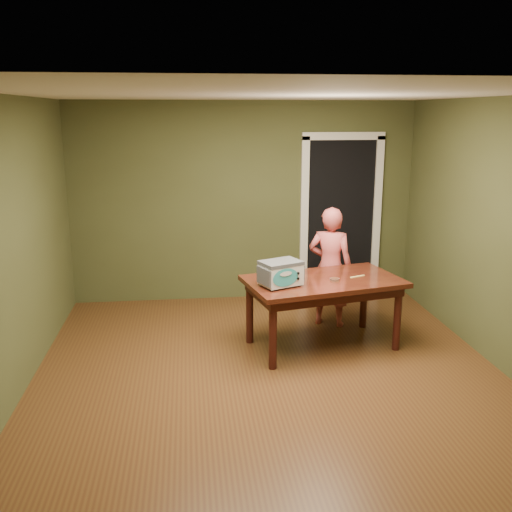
% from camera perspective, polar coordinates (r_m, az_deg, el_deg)
% --- Properties ---
extents(floor, '(5.00, 5.00, 0.00)m').
position_cam_1_polar(floor, '(5.52, 1.54, -12.18)').
color(floor, '#573618').
rests_on(floor, ground).
extents(room_shell, '(4.52, 5.02, 2.61)m').
position_cam_1_polar(room_shell, '(5.00, 1.67, 5.64)').
color(room_shell, '#454B28').
rests_on(room_shell, ground).
extents(doorway, '(1.10, 0.66, 2.25)m').
position_cam_1_polar(doorway, '(8.06, 7.88, 4.09)').
color(doorway, black).
rests_on(doorway, ground).
extents(dining_table, '(1.76, 1.22, 0.75)m').
position_cam_1_polar(dining_table, '(6.05, 6.73, -3.22)').
color(dining_table, '#37120C').
rests_on(dining_table, floor).
extents(toy_oven, '(0.48, 0.41, 0.26)m').
position_cam_1_polar(toy_oven, '(5.72, 2.49, -1.65)').
color(toy_oven, '#4C4F54').
rests_on(toy_oven, dining_table).
extents(baking_pan, '(0.10, 0.10, 0.02)m').
position_cam_1_polar(baking_pan, '(6.00, 7.87, -2.30)').
color(baking_pan, silver).
rests_on(baking_pan, dining_table).
extents(spatula, '(0.18, 0.09, 0.01)m').
position_cam_1_polar(spatula, '(6.16, 10.12, -2.02)').
color(spatula, '#F3D269').
rests_on(spatula, dining_table).
extents(child, '(0.61, 0.52, 1.41)m').
position_cam_1_polar(child, '(6.68, 7.42, -1.09)').
color(child, '#C25050').
rests_on(child, floor).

